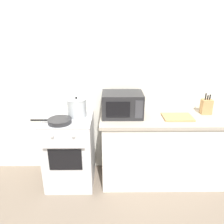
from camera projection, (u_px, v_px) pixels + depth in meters
ground_plane at (95, 214)px, 2.45m from camera, size 10.00×10.00×0.00m
back_wall at (119, 85)px, 2.91m from camera, size 4.40×0.10×2.50m
lower_cabinet_right at (165, 151)px, 2.88m from camera, size 1.64×0.56×0.88m
countertop_right at (168, 119)px, 2.71m from camera, size 1.70×0.60×0.04m
stove at (70, 151)px, 2.84m from camera, size 0.60×0.64×0.92m
stock_pot at (77, 108)px, 2.69m from camera, size 0.32×0.24×0.26m
frying_pan at (59, 121)px, 2.54m from camera, size 0.48×0.28×0.05m
microwave at (122, 104)px, 2.70m from camera, size 0.50×0.37×0.30m
cutting_board at (177, 117)px, 2.69m from camera, size 0.36×0.26×0.02m
knife_block at (206, 106)px, 2.79m from camera, size 0.13×0.10×0.28m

